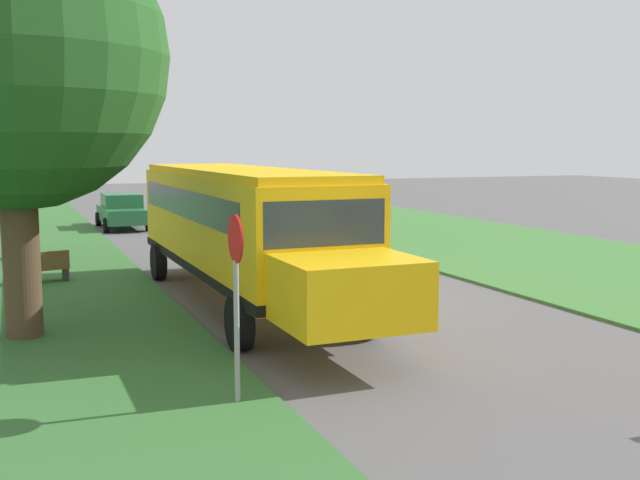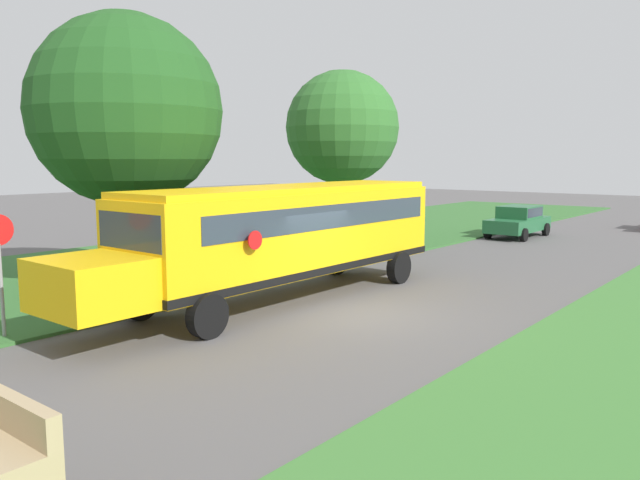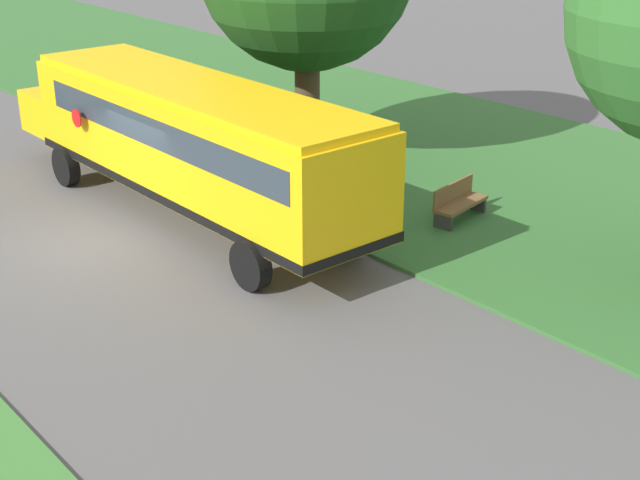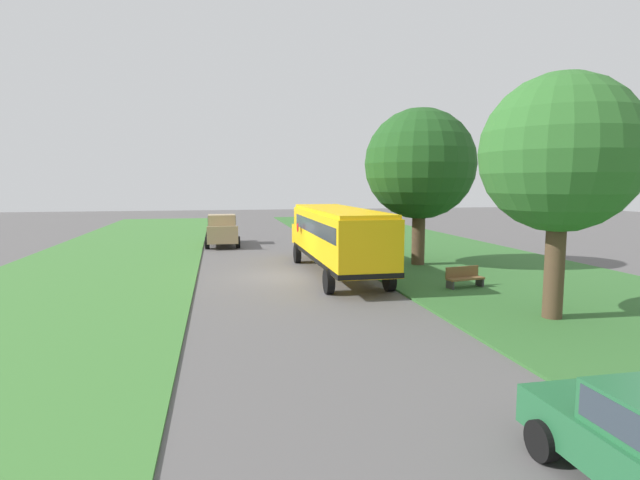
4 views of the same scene
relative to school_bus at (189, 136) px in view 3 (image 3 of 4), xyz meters
name	(u,v)px [view 3 (image 3 of 4)]	position (x,y,z in m)	size (l,w,h in m)	color
ground_plane	(94,242)	(2.48, -0.10, -1.92)	(120.00, 120.00, 0.00)	#565454
grass_verge	(416,151)	(-7.52, -0.10, -1.88)	(12.00, 80.00, 0.08)	#33662D
school_bus	(189,136)	(0.00, 0.00, 0.00)	(2.84, 12.42, 3.16)	yellow
stop_sign	(125,79)	(-2.12, -6.76, -0.19)	(0.08, 0.68, 2.74)	gray
park_bench	(458,202)	(-4.39, 4.23, -1.45)	(1.66, 0.78, 0.92)	brown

